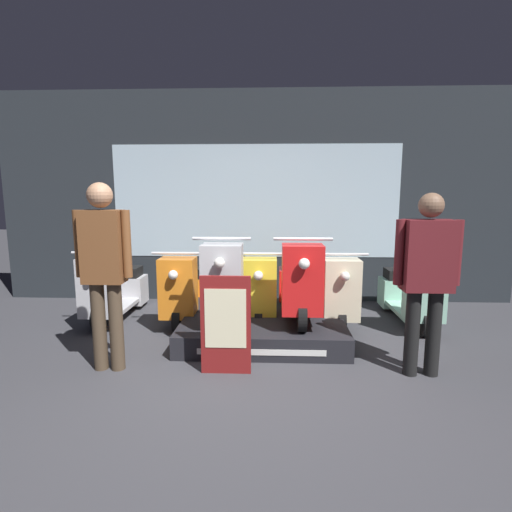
{
  "coord_description": "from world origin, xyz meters",
  "views": [
    {
      "loc": [
        0.27,
        -3.06,
        1.67
      ],
      "look_at": [
        0.06,
        1.79,
        0.91
      ],
      "focal_mm": 28.0,
      "sensor_mm": 36.0,
      "label": 1
    }
  ],
  "objects_px": {
    "scooter_backrow_0": "(115,290)",
    "scooter_backrow_3": "(335,292)",
    "person_left_browsing": "(104,264)",
    "price_sign_board": "(226,325)",
    "scooter_backrow_2": "(260,292)",
    "scooter_backrow_1": "(187,291)",
    "scooter_backrow_4": "(410,293)",
    "scooter_display_left": "(228,283)",
    "person_right_browsing": "(427,270)",
    "scooter_display_right": "(299,284)"
  },
  "relations": [
    {
      "from": "scooter_display_left",
      "to": "scooter_backrow_3",
      "type": "height_order",
      "value": "scooter_display_left"
    },
    {
      "from": "scooter_backrow_0",
      "to": "price_sign_board",
      "type": "height_order",
      "value": "scooter_backrow_0"
    },
    {
      "from": "scooter_backrow_2",
      "to": "scooter_backrow_1",
      "type": "bearing_deg",
      "value": 180.0
    },
    {
      "from": "scooter_display_right",
      "to": "person_right_browsing",
      "type": "distance_m",
      "value": 1.47
    },
    {
      "from": "scooter_backrow_4",
      "to": "person_left_browsing",
      "type": "height_order",
      "value": "person_left_browsing"
    },
    {
      "from": "scooter_backrow_0",
      "to": "scooter_backrow_3",
      "type": "relative_size",
      "value": 1.0
    },
    {
      "from": "scooter_backrow_3",
      "to": "price_sign_board",
      "type": "distance_m",
      "value": 2.01
    },
    {
      "from": "person_left_browsing",
      "to": "price_sign_board",
      "type": "distance_m",
      "value": 1.26
    },
    {
      "from": "scooter_backrow_0",
      "to": "person_right_browsing",
      "type": "relative_size",
      "value": 0.9
    },
    {
      "from": "scooter_backrow_4",
      "to": "price_sign_board",
      "type": "distance_m",
      "value": 2.72
    },
    {
      "from": "scooter_display_right",
      "to": "scooter_backrow_1",
      "type": "height_order",
      "value": "scooter_display_right"
    },
    {
      "from": "person_left_browsing",
      "to": "person_right_browsing",
      "type": "bearing_deg",
      "value": 0.0
    },
    {
      "from": "scooter_backrow_4",
      "to": "person_left_browsing",
      "type": "distance_m",
      "value": 3.73
    },
    {
      "from": "scooter_backrow_1",
      "to": "scooter_backrow_2",
      "type": "xyz_separation_m",
      "value": [
        0.97,
        0.0,
        0.0
      ]
    },
    {
      "from": "price_sign_board",
      "to": "scooter_backrow_4",
      "type": "bearing_deg",
      "value": 35.42
    },
    {
      "from": "scooter_backrow_2",
      "to": "price_sign_board",
      "type": "bearing_deg",
      "value": -99.72
    },
    {
      "from": "scooter_backrow_0",
      "to": "scooter_backrow_4",
      "type": "relative_size",
      "value": 1.0
    },
    {
      "from": "scooter_display_right",
      "to": "scooter_display_left",
      "type": "bearing_deg",
      "value": 180.0
    },
    {
      "from": "scooter_display_right",
      "to": "scooter_backrow_0",
      "type": "xyz_separation_m",
      "value": [
        -2.41,
        0.59,
        -0.24
      ]
    },
    {
      "from": "scooter_display_left",
      "to": "scooter_display_right",
      "type": "relative_size",
      "value": 1.0
    },
    {
      "from": "scooter_backrow_4",
      "to": "scooter_backrow_0",
      "type": "bearing_deg",
      "value": 180.0
    },
    {
      "from": "scooter_display_right",
      "to": "scooter_backrow_3",
      "type": "distance_m",
      "value": 0.81
    },
    {
      "from": "scooter_backrow_2",
      "to": "price_sign_board",
      "type": "distance_m",
      "value": 1.6
    },
    {
      "from": "scooter_backrow_1",
      "to": "scooter_backrow_4",
      "type": "distance_m",
      "value": 2.92
    },
    {
      "from": "scooter_backrow_0",
      "to": "person_right_browsing",
      "type": "height_order",
      "value": "person_right_browsing"
    },
    {
      "from": "scooter_backrow_1",
      "to": "scooter_display_right",
      "type": "bearing_deg",
      "value": -22.13
    },
    {
      "from": "scooter_display_right",
      "to": "scooter_backrow_0",
      "type": "distance_m",
      "value": 2.49
    },
    {
      "from": "scooter_display_right",
      "to": "price_sign_board",
      "type": "height_order",
      "value": "scooter_display_right"
    },
    {
      "from": "scooter_backrow_0",
      "to": "scooter_backrow_4",
      "type": "height_order",
      "value": "same"
    },
    {
      "from": "scooter_backrow_3",
      "to": "person_right_browsing",
      "type": "height_order",
      "value": "person_right_browsing"
    },
    {
      "from": "scooter_display_left",
      "to": "scooter_backrow_0",
      "type": "height_order",
      "value": "scooter_display_left"
    },
    {
      "from": "scooter_backrow_0",
      "to": "scooter_backrow_3",
      "type": "bearing_deg",
      "value": 0.0
    },
    {
      "from": "scooter_display_left",
      "to": "scooter_backrow_1",
      "type": "bearing_deg",
      "value": 136.2
    },
    {
      "from": "scooter_display_left",
      "to": "scooter_backrow_1",
      "type": "distance_m",
      "value": 0.88
    },
    {
      "from": "scooter_backrow_0",
      "to": "scooter_display_right",
      "type": "bearing_deg",
      "value": -13.65
    },
    {
      "from": "scooter_display_left",
      "to": "person_right_browsing",
      "type": "height_order",
      "value": "person_right_browsing"
    },
    {
      "from": "scooter_backrow_4",
      "to": "price_sign_board",
      "type": "height_order",
      "value": "scooter_backrow_4"
    },
    {
      "from": "scooter_backrow_0",
      "to": "price_sign_board",
      "type": "distance_m",
      "value": 2.3
    },
    {
      "from": "scooter_backrow_0",
      "to": "scooter_backrow_1",
      "type": "xyz_separation_m",
      "value": [
        0.97,
        0.0,
        0.0
      ]
    },
    {
      "from": "scooter_backrow_1",
      "to": "person_right_browsing",
      "type": "height_order",
      "value": "person_right_browsing"
    },
    {
      "from": "scooter_display_left",
      "to": "scooter_backrow_3",
      "type": "distance_m",
      "value": 1.48
    },
    {
      "from": "scooter_backrow_0",
      "to": "scooter_backrow_4",
      "type": "distance_m",
      "value": 3.89
    },
    {
      "from": "person_left_browsing",
      "to": "scooter_backrow_0",
      "type": "bearing_deg",
      "value": 109.51
    },
    {
      "from": "scooter_backrow_2",
      "to": "person_right_browsing",
      "type": "distance_m",
      "value": 2.25
    },
    {
      "from": "scooter_display_left",
      "to": "scooter_backrow_0",
      "type": "relative_size",
      "value": 1.0
    },
    {
      "from": "scooter_backrow_4",
      "to": "person_left_browsing",
      "type": "xyz_separation_m",
      "value": [
        -3.35,
        -1.53,
        0.63
      ]
    },
    {
      "from": "scooter_display_left",
      "to": "scooter_display_right",
      "type": "xyz_separation_m",
      "value": [
        0.83,
        0.0,
        0.0
      ]
    },
    {
      "from": "scooter_display_left",
      "to": "scooter_backrow_0",
      "type": "bearing_deg",
      "value": 159.7
    },
    {
      "from": "scooter_display_left",
      "to": "person_left_browsing",
      "type": "relative_size",
      "value": 0.85
    },
    {
      "from": "scooter_backrow_3",
      "to": "scooter_backrow_4",
      "type": "relative_size",
      "value": 1.0
    }
  ]
}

